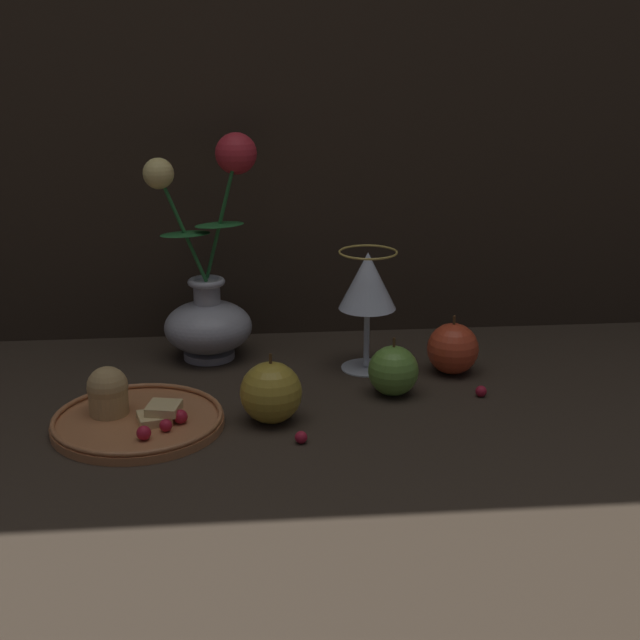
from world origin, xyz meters
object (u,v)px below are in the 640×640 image
vase (209,297)px  apple_beside_vase (453,349)px  apple_at_table_edge (271,393)px  plate_with_pastries (132,414)px  wine_glass (368,285)px  apple_near_glass (393,371)px

vase → apple_beside_vase: 0.34m
apple_beside_vase → apple_at_table_edge: apple_at_table_edge is taller
plate_with_pastries → wine_glass: size_ratio=1.21×
apple_near_glass → apple_at_table_edge: size_ratio=0.89×
plate_with_pastries → apple_at_table_edge: (0.16, -0.00, 0.02)m
apple_beside_vase → plate_with_pastries: bearing=-162.2°
apple_at_table_edge → plate_with_pastries: bearing=179.4°
apple_beside_vase → apple_at_table_edge: 0.28m
vase → plate_with_pastries: vase is taller
apple_near_glass → apple_beside_vase: bearing=35.7°
plate_with_pastries → apple_near_glass: size_ratio=2.64×
apple_at_table_edge → apple_near_glass: bearing=23.4°
vase → apple_at_table_edge: (0.08, -0.23, -0.05)m
plate_with_pastries → apple_beside_vase: 0.43m
apple_near_glass → apple_at_table_edge: (-0.16, -0.07, 0.00)m
plate_with_pastries → apple_beside_vase: (0.41, 0.13, 0.02)m
wine_glass → apple_near_glass: 0.13m
vase → plate_with_pastries: size_ratio=1.55×
vase → wine_glass: size_ratio=1.89×
wine_glass → apple_near_glass: wine_glass is taller
vase → apple_at_table_edge: bearing=-71.3°
wine_glass → apple_at_table_edge: bearing=-130.2°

